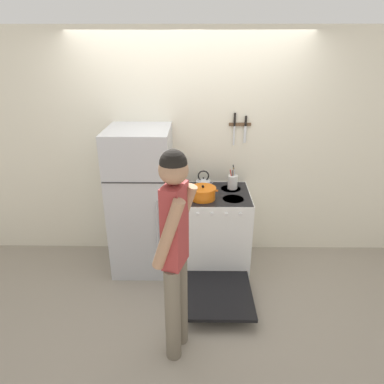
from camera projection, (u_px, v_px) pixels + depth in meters
ground_plane at (190, 247)px, 4.35m from camera, size 14.00×14.00×0.00m
wall_back at (190, 149)px, 3.87m from camera, size 10.00×0.06×2.55m
refrigerator at (142, 201)px, 3.72m from camera, size 0.65×0.72×1.59m
stove_range at (216, 231)px, 3.82m from camera, size 0.70×1.40×0.89m
dutch_oven_pot at (203, 193)px, 3.53m from camera, size 0.31×0.27×0.15m
tea_kettle at (204, 183)px, 3.78m from camera, size 0.20×0.16×0.21m
utensil_jar at (233, 182)px, 3.78m from camera, size 0.11×0.11×0.27m
person at (175, 247)px, 2.51m from camera, size 0.35×0.41×1.73m
wall_knife_strip at (240, 124)px, 3.71m from camera, size 0.24×0.03×0.36m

